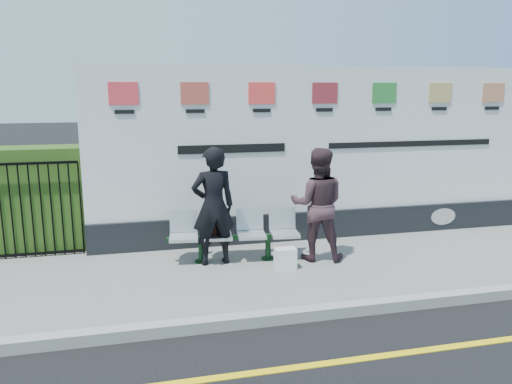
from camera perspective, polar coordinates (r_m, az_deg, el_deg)
ground at (r=5.75m, az=16.44°, el=-17.29°), size 80.00×80.00×0.00m
pavement at (r=7.78m, az=7.27°, el=-8.54°), size 14.00×3.00×0.12m
kerb at (r=6.50m, az=12.03°, el=-12.81°), size 14.00×0.18×0.14m
yellow_line at (r=5.74m, az=16.45°, el=-17.26°), size 14.00×0.10×0.01m
billboard at (r=8.84m, az=7.46°, el=3.03°), size 8.00×0.30×3.00m
hedge at (r=9.01m, az=-25.62°, el=-0.79°), size 2.35×0.70×1.70m
railing at (r=8.60m, az=-26.19°, el=-1.94°), size 2.05×0.06×1.54m
bench at (r=7.78m, az=-2.44°, el=-6.33°), size 2.03×0.74×0.43m
woman_left at (r=7.49m, az=-4.90°, el=-1.63°), size 0.69×0.49×1.80m
woman_right at (r=7.73m, az=7.05°, el=-1.42°), size 1.02×0.90×1.75m
handbag_brown at (r=7.67m, az=-4.40°, el=-4.10°), size 0.30×0.20×0.22m
carrier_bag_white at (r=7.46m, az=3.37°, el=-7.59°), size 0.31×0.19×0.31m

